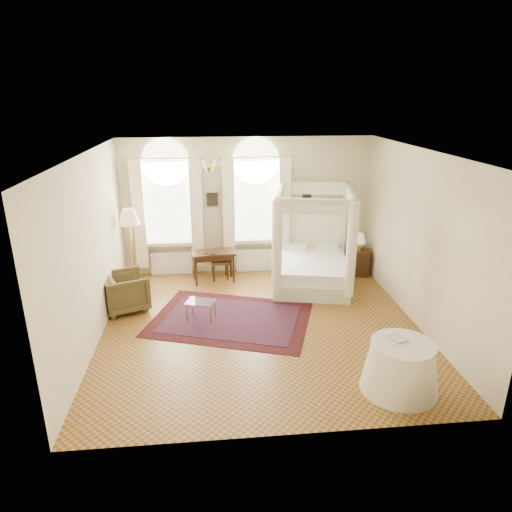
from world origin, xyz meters
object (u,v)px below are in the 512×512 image
Objects in this scene: writing_desk at (214,256)px; coffee_table at (201,303)px; canopy_bed at (312,264)px; armchair at (126,292)px; side_table at (401,367)px; stool at (220,262)px; floor_lamp at (129,221)px; nightstand at (359,262)px.

coffee_table is at bearing -98.50° from writing_desk.
armchair is (-4.09, -0.85, -0.12)m from canopy_bed.
side_table is at bearing -147.35° from armchair.
coffee_table is at bearing -133.21° from armchair.
writing_desk is at bearing -76.69° from armchair.
writing_desk reaches higher than stool.
floor_lamp is (0.00, 1.18, 1.18)m from armchair.
canopy_bed is 2.20m from stool.
armchair is at bearing -168.27° from canopy_bed.
stool is at bearing 178.36° from nightstand.
side_table reaches higher than stool.
armchair is 0.47× the size of floor_lamp.
side_table is (0.46, -4.06, -0.13)m from canopy_bed.
canopy_bed is at bearing 96.41° from side_table.
side_table is (3.00, -2.61, 0.04)m from coffee_table.
canopy_bed reaches higher than side_table.
floor_lamp is 6.44m from side_table.
writing_desk is 1.20× the size of armchair.
floor_lamp is (-4.09, 0.33, 1.06)m from canopy_bed.
nightstand is at bearing 79.46° from side_table.
stool is (-2.11, 0.62, -0.10)m from canopy_bed.
canopy_bed is 3.69× the size of nightstand.
floor_lamp is at bearing 175.32° from canopy_bed.
side_table is at bearing -59.04° from writing_desk.
coffee_table is at bearing 138.89° from side_table.
nightstand is 0.74× the size of armchair.
stool is at bearing 78.31° from coffee_table.
stool is 0.27× the size of floor_lamp.
canopy_bed is 2.28× the size of writing_desk.
floor_lamp is at bearing -171.72° from stool.
canopy_bed is 2.93m from coffee_table.
armchair reaches higher than nightstand.
coffee_table is at bearing -101.69° from stool.
writing_desk is at bearing -178.90° from nightstand.
writing_desk is 2.09× the size of stool.
side_table is (-0.85, -4.59, 0.06)m from nightstand.
nightstand is at bearing 27.14° from coffee_table.
canopy_bed is 4.77× the size of stool.
writing_desk is 0.91× the size of side_table.
writing_desk is at bearing -130.85° from stool.
armchair is 0.75× the size of side_table.
floor_lamp reaches higher than coffee_table.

